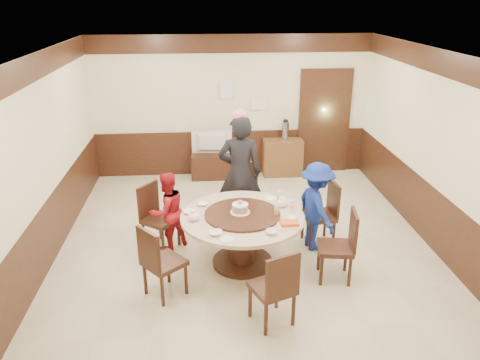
{
  "coord_description": "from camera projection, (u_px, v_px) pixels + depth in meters",
  "views": [
    {
      "loc": [
        -0.59,
        -6.21,
        3.53
      ],
      "look_at": [
        -0.09,
        -0.19,
        1.1
      ],
      "focal_mm": 35.0,
      "sensor_mm": 36.0,
      "label": 1
    }
  ],
  "objects": [
    {
      "name": "room",
      "position": [
        246.0,
        176.0,
        6.71
      ],
      "size": [
        6.0,
        6.04,
        2.84
      ],
      "color": "beige",
      "rests_on": "ground"
    },
    {
      "name": "banquet_table",
      "position": [
        242.0,
        230.0,
        6.36
      ],
      "size": [
        1.67,
        1.67,
        0.78
      ],
      "color": "#331A0F",
      "rests_on": "ground"
    },
    {
      "name": "chair_0",
      "position": [
        320.0,
        225.0,
        6.99
      ],
      "size": [
        0.49,
        0.48,
        0.97
      ],
      "rotation": [
        0.0,
        0.0,
        1.68
      ],
      "color": "#331A0F",
      "rests_on": "ground"
    },
    {
      "name": "chair_1",
      "position": [
        247.0,
        204.0,
        7.68
      ],
      "size": [
        0.47,
        0.48,
        0.97
      ],
      "rotation": [
        0.0,
        0.0,
        3.21
      ],
      "color": "#331A0F",
      "rests_on": "ground"
    },
    {
      "name": "chair_2",
      "position": [
        160.0,
        228.0,
        6.88
      ],
      "size": [
        0.62,
        0.62,
        0.97
      ],
      "rotation": [
        0.0,
        0.0,
        4.08
      ],
      "color": "#331A0F",
      "rests_on": "ground"
    },
    {
      "name": "chair_3",
      "position": [
        164.0,
        273.0,
        5.77
      ],
      "size": [
        0.62,
        0.62,
        0.97
      ],
      "rotation": [
        0.0,
        0.0,
        5.42
      ],
      "color": "#331A0F",
      "rests_on": "ground"
    },
    {
      "name": "chair_4",
      "position": [
        273.0,
        300.0,
        5.28
      ],
      "size": [
        0.58,
        0.58,
        0.97
      ],
      "rotation": [
        0.0,
        0.0,
        6.68
      ],
      "color": "#331A0F",
      "rests_on": "ground"
    },
    {
      "name": "chair_5",
      "position": [
        336.0,
        258.0,
        6.11
      ],
      "size": [
        0.51,
        0.5,
        0.97
      ],
      "rotation": [
        0.0,
        0.0,
        7.7
      ],
      "color": "#331A0F",
      "rests_on": "ground"
    },
    {
      "name": "person_standing",
      "position": [
        240.0,
        173.0,
        7.24
      ],
      "size": [
        0.7,
        0.48,
        1.85
      ],
      "primitive_type": "imported",
      "rotation": [
        0.0,
        0.0,
        3.09
      ],
      "color": "black",
      "rests_on": "ground"
    },
    {
      "name": "person_red",
      "position": [
        167.0,
        211.0,
        6.77
      ],
      "size": [
        0.73,
        0.7,
        1.18
      ],
      "primitive_type": "imported",
      "rotation": [
        0.0,
        0.0,
        3.77
      ],
      "color": "#A4151F",
      "rests_on": "ground"
    },
    {
      "name": "person_blue",
      "position": [
        316.0,
        207.0,
        6.73
      ],
      "size": [
        0.7,
        0.95,
        1.32
      ],
      "primitive_type": "imported",
      "rotation": [
        0.0,
        0.0,
        1.83
      ],
      "color": "navy",
      "rests_on": "ground"
    },
    {
      "name": "birthday_cake",
      "position": [
        240.0,
        208.0,
        6.26
      ],
      "size": [
        0.27,
        0.27,
        0.19
      ],
      "color": "white",
      "rests_on": "banquet_table"
    },
    {
      "name": "teapot_left",
      "position": [
        193.0,
        216.0,
        6.11
      ],
      "size": [
        0.17,
        0.15,
        0.13
      ],
      "primitive_type": "ellipsoid",
      "color": "white",
      "rests_on": "banquet_table"
    },
    {
      "name": "teapot_right",
      "position": [
        282.0,
        203.0,
        6.5
      ],
      "size": [
        0.17,
        0.15,
        0.13
      ],
      "primitive_type": "ellipsoid",
      "color": "white",
      "rests_on": "banquet_table"
    },
    {
      "name": "bowl_0",
      "position": [
        203.0,
        204.0,
        6.56
      ],
      "size": [
        0.15,
        0.15,
        0.04
      ],
      "primitive_type": "imported",
      "color": "white",
      "rests_on": "banquet_table"
    },
    {
      "name": "bowl_1",
      "position": [
        271.0,
        232.0,
        5.79
      ],
      "size": [
        0.15,
        0.15,
        0.05
      ],
      "primitive_type": "imported",
      "color": "white",
      "rests_on": "banquet_table"
    },
    {
      "name": "bowl_2",
      "position": [
        216.0,
        233.0,
        5.77
      ],
      "size": [
        0.17,
        0.17,
        0.04
      ],
      "primitive_type": "imported",
      "color": "white",
      "rests_on": "banquet_table"
    },
    {
      "name": "bowl_3",
      "position": [
        292.0,
        218.0,
        6.15
      ],
      "size": [
        0.13,
        0.13,
        0.04
      ],
      "primitive_type": "imported",
      "color": "white",
      "rests_on": "banquet_table"
    },
    {
      "name": "bowl_4",
      "position": [
        189.0,
        212.0,
        6.33
      ],
      "size": [
        0.15,
        0.15,
        0.04
      ],
      "primitive_type": "imported",
      "color": "white",
      "rests_on": "banquet_table"
    },
    {
      "name": "saucer_near",
      "position": [
        227.0,
        239.0,
        5.65
      ],
      "size": [
        0.18,
        0.18,
        0.01
      ],
      "primitive_type": "cylinder",
      "color": "white",
      "rests_on": "banquet_table"
    },
    {
      "name": "saucer_far",
      "position": [
        270.0,
        198.0,
        6.77
      ],
      "size": [
        0.18,
        0.18,
        0.01
      ],
      "primitive_type": "cylinder",
      "color": "white",
      "rests_on": "banquet_table"
    },
    {
      "name": "shrimp_platter",
      "position": [
        290.0,
        224.0,
        5.98
      ],
      "size": [
        0.3,
        0.2,
        0.06
      ],
      "color": "white",
      "rests_on": "banquet_table"
    },
    {
      "name": "bottle_0",
      "position": [
        276.0,
        210.0,
        6.23
      ],
      "size": [
        0.06,
        0.06,
        0.16
      ],
      "primitive_type": "cylinder",
      "color": "white",
      "rests_on": "banquet_table"
    },
    {
      "name": "bottle_1",
      "position": [
        292.0,
        206.0,
        6.37
      ],
      "size": [
        0.06,
        0.06,
        0.16
      ],
      "primitive_type": "cylinder",
      "color": "white",
      "rests_on": "banquet_table"
    },
    {
      "name": "bottle_2",
      "position": [
        279.0,
        197.0,
        6.65
      ],
      "size": [
        0.06,
        0.06,
        0.16
      ],
      "primitive_type": "cylinder",
      "color": "white",
      "rests_on": "banquet_table"
    },
    {
      "name": "tv_stand",
      "position": [
        212.0,
        166.0,
        9.52
      ],
      "size": [
        0.85,
        0.45,
        0.5
      ],
      "primitive_type": "cube",
      "color": "#331A0F",
      "rests_on": "ground"
    },
    {
      "name": "television",
      "position": [
        212.0,
        143.0,
        9.34
      ],
      "size": [
        0.81,
        0.16,
        0.46
      ],
      "primitive_type": "imported",
      "rotation": [
        0.0,
        0.0,
        3.07
      ],
      "color": "#939396",
      "rests_on": "tv_stand"
    },
    {
      "name": "side_cabinet",
      "position": [
        282.0,
        157.0,
        9.61
      ],
      "size": [
        0.8,
        0.4,
        0.75
      ],
      "primitive_type": "cube",
      "color": "brown",
      "rests_on": "ground"
    },
    {
      "name": "thermos",
      "position": [
        285.0,
        131.0,
        9.4
      ],
      "size": [
        0.15,
        0.15,
        0.38
      ],
      "primitive_type": "cylinder",
      "color": "silver",
      "rests_on": "side_cabinet"
    },
    {
      "name": "notice_left",
      "position": [
        226.0,
        90.0,
        9.17
      ],
      "size": [
        0.25,
        0.0,
        0.35
      ],
      "primitive_type": "cube",
      "color": "white",
      "rests_on": "room"
    },
    {
      "name": "notice_right",
      "position": [
        259.0,
        104.0,
        9.33
      ],
      "size": [
        0.3,
        0.0,
        0.22
      ],
      "primitive_type": "cube",
      "color": "white",
      "rests_on": "room"
    }
  ]
}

